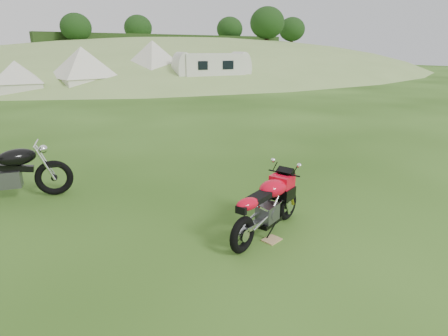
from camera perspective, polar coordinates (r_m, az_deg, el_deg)
ground at (r=6.31m, az=2.67°, el=-8.07°), size 120.00×120.00×0.00m
hillside at (r=52.31m, az=-6.53°, el=14.82°), size 80.00×64.00×8.00m
hedgerow at (r=52.31m, az=-6.53°, el=14.82°), size 36.00×1.20×8.60m
sport_motorcycle at (r=5.72m, az=6.61°, el=-5.19°), size 1.83×0.88×1.06m
plywood_board at (r=5.76m, az=7.29°, el=-10.80°), size 0.28×0.24×0.02m
vintage_moto_a at (r=8.02m, az=-30.16°, el=-0.42°), size 2.22×1.20×1.15m
tent_left at (r=25.51m, az=-29.05°, el=12.08°), size 3.04×3.04×2.24m
tent_mid at (r=25.81m, az=-20.65°, el=13.74°), size 3.34×3.34×2.73m
tent_right at (r=27.88m, az=-10.71°, el=15.03°), size 4.11×4.11×2.97m
caravan at (r=26.34m, az=-1.90°, el=14.54°), size 5.58×3.70×2.40m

